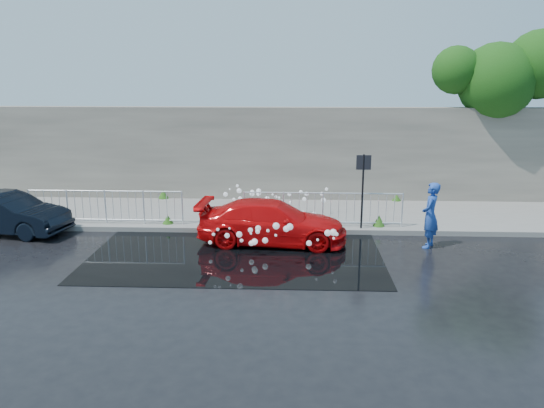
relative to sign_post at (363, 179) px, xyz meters
The scene contains 14 objects.
ground 5.50m from the sign_post, 143.57° to the right, with size 90.00×90.00×0.00m, color black.
pavement 4.90m from the sign_post, 155.66° to the left, with size 30.00×4.00×0.15m, color slate.
curb 4.51m from the sign_post, behind, with size 30.00×0.25×0.16m, color slate.
retaining_wall 5.87m from the sign_post, 135.69° to the left, with size 30.00×0.60×3.50m, color #605951.
puddle 4.59m from the sign_post, 150.42° to the right, with size 8.00×5.00×0.01m, color black.
sign_post is the anchor object (origin of this frame).
tree 7.76m from the sign_post, 37.31° to the left, with size 5.15×2.83×6.46m.
railing_left 8.26m from the sign_post, behind, with size 5.05×0.05×1.10m.
railing_right 1.57m from the sign_post, 168.23° to the left, with size 5.05×0.05×1.10m.
weeds 4.90m from the sign_post, 164.56° to the left, with size 12.17×3.93×0.41m.
water_spray 3.06m from the sign_post, 169.47° to the right, with size 3.65×5.40×1.11m.
red_car 3.15m from the sign_post, 158.19° to the right, with size 1.78×4.37×1.27m, color red.
dark_car 11.11m from the sign_post, behind, with size 1.35×3.87×1.28m, color black.
person 2.34m from the sign_post, 36.10° to the right, with size 0.69×0.46×1.90m, color #2046A4.
Camera 1 is at (2.10, -12.98, 4.92)m, focal length 35.00 mm.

